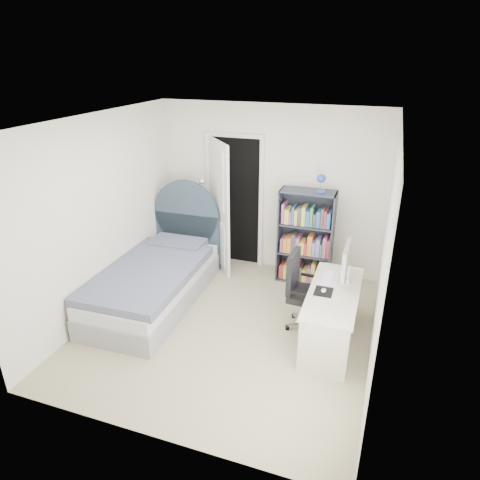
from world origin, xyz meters
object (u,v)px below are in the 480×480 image
(bed, at_px, (157,278))
(bookcase, at_px, (306,241))
(floor_lamp, at_px, (202,231))
(desk, at_px, (332,314))
(nightstand, at_px, (189,238))
(office_chair, at_px, (302,288))

(bed, relative_size, bookcase, 1.40)
(floor_lamp, height_order, desk, floor_lamp)
(bed, bearing_deg, bookcase, 32.86)
(floor_lamp, bearing_deg, bed, -99.30)
(nightstand, distance_m, bookcase, 1.97)
(bed, height_order, bookcase, bookcase)
(nightstand, bearing_deg, bed, -83.85)
(nightstand, height_order, desk, desk)
(desk, relative_size, office_chair, 1.39)
(bookcase, bearing_deg, nightstand, 175.70)
(bookcase, distance_m, desk, 1.49)
(floor_lamp, bearing_deg, bookcase, 1.70)
(floor_lamp, relative_size, office_chair, 1.46)
(floor_lamp, height_order, bookcase, bookcase)
(desk, distance_m, office_chair, 0.47)
(bed, xyz_separation_m, nightstand, (-0.14, 1.31, 0.04))
(bed, relative_size, desk, 1.68)
(bed, distance_m, floor_lamp, 1.16)
(desk, height_order, office_chair, desk)
(nightstand, height_order, bookcase, bookcase)
(bookcase, xyz_separation_m, office_chair, (0.18, -1.17, -0.09))
(office_chair, bearing_deg, floor_lamp, 148.11)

